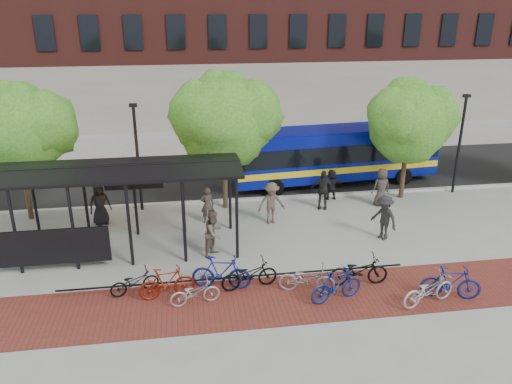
{
  "coord_description": "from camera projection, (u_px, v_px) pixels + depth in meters",
  "views": [
    {
      "loc": [
        -4.84,
        -19.09,
        9.4
      ],
      "look_at": [
        -1.84,
        1.0,
        1.6
      ],
      "focal_mm": 35.0,
      "sensor_mm": 36.0,
      "label": 1
    }
  ],
  "objects": [
    {
      "name": "pedestrian_8",
      "position": [
        214.0,
        233.0,
        19.4
      ],
      "size": [
        1.12,
        1.17,
        1.9
      ],
      "primitive_type": "imported",
      "rotation": [
        0.0,
        0.0,
        0.97
      ],
      "color": "brown",
      "rests_on": "ground"
    },
    {
      "name": "pedestrian_4",
      "position": [
        323.0,
        190.0,
        23.83
      ],
      "size": [
        1.21,
        0.74,
        1.93
      ],
      "primitive_type": "imported",
      "rotation": [
        0.0,
        0.0,
        6.02
      ],
      "color": "black",
      "rests_on": "ground"
    },
    {
      "name": "bike_1",
      "position": [
        167.0,
        283.0,
        16.7
      ],
      "size": [
        1.95,
        0.83,
        1.14
      ],
      "primitive_type": "imported",
      "rotation": [
        0.0,
        0.0,
        1.73
      ],
      "color": "maroon",
      "rests_on": "ground"
    },
    {
      "name": "bus_shelter",
      "position": [
        99.0,
        180.0,
        19.02
      ],
      "size": [
        10.6,
        3.07,
        3.6
      ],
      "color": "black",
      "rests_on": "ground"
    },
    {
      "name": "bike_0",
      "position": [
        134.0,
        282.0,
        17.0
      ],
      "size": [
        1.77,
        1.06,
        0.88
      ],
      "primitive_type": "imported",
      "rotation": [
        0.0,
        0.0,
        1.88
      ],
      "color": "black",
      "rests_on": "ground"
    },
    {
      "name": "bike_8",
      "position": [
        358.0,
        271.0,
        17.48
      ],
      "size": [
        2.13,
        0.81,
        1.11
      ],
      "primitive_type": "imported",
      "rotation": [
        0.0,
        0.0,
        1.54
      ],
      "color": "black",
      "rests_on": "ground"
    },
    {
      "name": "bike_11",
      "position": [
        451.0,
        283.0,
        16.67
      ],
      "size": [
        2.05,
        1.1,
        1.19
      ],
      "primitive_type": "imported",
      "rotation": [
        0.0,
        0.0,
        1.28
      ],
      "color": "navy",
      "rests_on": "ground"
    },
    {
      "name": "pedestrian_3",
      "position": [
        271.0,
        203.0,
        22.23
      ],
      "size": [
        1.32,
        0.85,
        1.94
      ],
      "primitive_type": "imported",
      "rotation": [
        0.0,
        0.0,
        0.1
      ],
      "color": "#4F443A",
      "rests_on": "ground"
    },
    {
      "name": "tree_b",
      "position": [
        225.0,
        117.0,
        22.76
      ],
      "size": [
        5.15,
        4.2,
        6.47
      ],
      "color": "#382619",
      "rests_on": "ground"
    },
    {
      "name": "bike_2",
      "position": [
        195.0,
        292.0,
        16.4
      ],
      "size": [
        1.74,
        0.86,
        0.87
      ],
      "primitive_type": "imported",
      "rotation": [
        0.0,
        0.0,
        1.75
      ],
      "color": "#A7A7AA",
      "rests_on": "ground"
    },
    {
      "name": "bike_10",
      "position": [
        429.0,
        290.0,
        16.36
      ],
      "size": [
        2.16,
        1.26,
        1.07
      ],
      "primitive_type": "imported",
      "rotation": [
        0.0,
        0.0,
        1.85
      ],
      "color": "#B3B3B5",
      "rests_on": "ground"
    },
    {
      "name": "bike_rack_rail",
      "position": [
        236.0,
        289.0,
        17.42
      ],
      "size": [
        12.0,
        0.05,
        0.95
      ],
      "primitive_type": "cube",
      "color": "black",
      "rests_on": "ground"
    },
    {
      "name": "pedestrian_0",
      "position": [
        100.0,
        204.0,
        22.13
      ],
      "size": [
        1.13,
        0.97,
        1.97
      ],
      "primitive_type": "imported",
      "rotation": [
        0.0,
        0.0,
        0.43
      ],
      "color": "black",
      "rests_on": "ground"
    },
    {
      "name": "bike_4",
      "position": [
        249.0,
        274.0,
        17.29
      ],
      "size": [
        2.11,
        1.05,
        1.06
      ],
      "primitive_type": "imported",
      "rotation": [
        0.0,
        0.0,
        1.75
      ],
      "color": "black",
      "rests_on": "ground"
    },
    {
      "name": "pedestrian_6",
      "position": [
        381.0,
        187.0,
        24.22
      ],
      "size": [
        0.99,
        0.72,
        1.87
      ],
      "primitive_type": "imported",
      "rotation": [
        0.0,
        0.0,
        3.29
      ],
      "color": "#3C3430",
      "rests_on": "ground"
    },
    {
      "name": "lamp_post_right",
      "position": [
        460.0,
        141.0,
        25.24
      ],
      "size": [
        0.35,
        0.2,
        5.12
      ],
      "color": "black",
      "rests_on": "ground"
    },
    {
      "name": "tree_a",
      "position": [
        18.0,
        128.0,
        21.59
      ],
      "size": [
        4.9,
        4.0,
        6.18
      ],
      "color": "#382619",
      "rests_on": "ground"
    },
    {
      "name": "ground",
      "position": [
        301.0,
        232.0,
        21.66
      ],
      "size": [
        160.0,
        160.0,
        0.0
      ],
      "primitive_type": "plane",
      "color": "#9E9E99",
      "rests_on": "ground"
    },
    {
      "name": "pedestrian_5",
      "position": [
        331.0,
        184.0,
        25.02
      ],
      "size": [
        1.49,
        0.6,
        1.57
      ],
      "primitive_type": "imported",
      "rotation": [
        0.0,
        0.0,
        3.23
      ],
      "color": "black",
      "rests_on": "ground"
    },
    {
      "name": "pedestrian_9",
      "position": [
        384.0,
        217.0,
        20.74
      ],
      "size": [
        1.23,
        1.45,
        1.94
      ],
      "primitive_type": "imported",
      "rotation": [
        0.0,
        0.0,
        5.21
      ],
      "color": "black",
      "rests_on": "ground"
    },
    {
      "name": "curb",
      "position": [
        283.0,
        197.0,
        25.33
      ],
      "size": [
        160.0,
        0.25,
        0.12
      ],
      "primitive_type": "cube",
      "color": "#B7B7B2",
      "rests_on": "ground"
    },
    {
      "name": "asphalt_street",
      "position": [
        269.0,
        173.0,
        29.05
      ],
      "size": [
        160.0,
        8.0,
        0.01
      ],
      "primitive_type": "cube",
      "color": "black",
      "rests_on": "ground"
    },
    {
      "name": "lamp_post_left",
      "position": [
        137.0,
        155.0,
        23.04
      ],
      "size": [
        0.35,
        0.2,
        5.12
      ],
      "color": "black",
      "rests_on": "ground"
    },
    {
      "name": "bike_6",
      "position": [
        307.0,
        279.0,
        17.06
      ],
      "size": [
        2.04,
        1.17,
        1.01
      ],
      "primitive_type": "imported",
      "rotation": [
        0.0,
        0.0,
        1.3
      ],
      "color": "gray",
      "rests_on": "ground"
    },
    {
      "name": "brick_strip",
      "position": [
        278.0,
        300.0,
        16.77
      ],
      "size": [
        24.0,
        3.0,
        0.01
      ],
      "primitive_type": "cube",
      "color": "maroon",
      "rests_on": "ground"
    },
    {
      "name": "bus",
      "position": [
        334.0,
        152.0,
        26.97
      ],
      "size": [
        11.51,
        3.51,
        3.06
      ],
      "rotation": [
        0.0,
        0.0,
        0.09
      ],
      "color": "#07128C",
      "rests_on": "ground"
    },
    {
      "name": "bike_3",
      "position": [
        221.0,
        273.0,
        17.22
      ],
      "size": [
        2.15,
        1.03,
        1.25
      ],
      "primitive_type": "imported",
      "rotation": [
        0.0,
        0.0,
        1.35
      ],
      "color": "navy",
      "rests_on": "ground"
    },
    {
      "name": "pedestrian_1",
      "position": [
        207.0,
        205.0,
        22.34
      ],
      "size": [
        0.63,
        0.43,
        1.69
      ],
      "primitive_type": "imported",
      "rotation": [
        0.0,
        0.0,
        3.19
      ],
      "color": "#3D3631",
      "rests_on": "ground"
    },
    {
      "name": "bike_7",
      "position": [
        336.0,
        285.0,
        16.53
      ],
      "size": [
        2.0,
        1.01,
        1.15
      ],
      "primitive_type": "imported",
      "rotation": [
        0.0,
        0.0,
        1.83
      ],
      "color": "navy",
      "rests_on": "ground"
    },
    {
      "name": "tree_c",
      "position": [
        411.0,
        119.0,
        24.14
      ],
      "size": [
        4.66,
        3.8,
        5.92
      ],
      "color": "#382619",
      "rests_on": "ground"
    }
  ]
}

